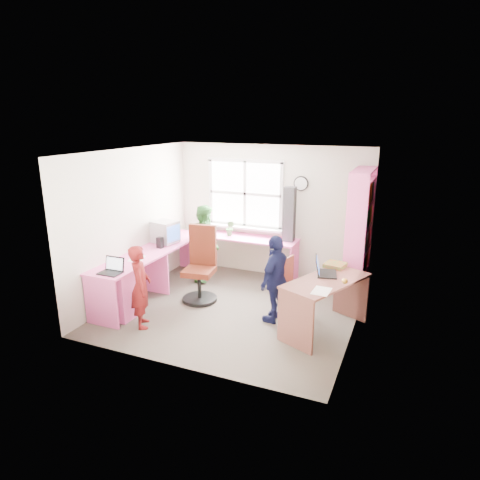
{
  "coord_description": "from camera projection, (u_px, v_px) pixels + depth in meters",
  "views": [
    {
      "loc": [
        2.43,
        -5.54,
        2.87
      ],
      "look_at": [
        0.0,
        0.25,
        1.05
      ],
      "focal_mm": 32.0,
      "sensor_mm": 36.0,
      "label": 1
    }
  ],
  "objects": [
    {
      "name": "l_desk",
      "position": [
        150.0,
        276.0,
        6.72
      ],
      "size": [
        2.38,
        2.95,
        0.75
      ],
      "color": "pink",
      "rests_on": "ground"
    },
    {
      "name": "wooden_chair",
      "position": [
        293.0,
        287.0,
        6.19
      ],
      "size": [
        0.46,
        0.46,
        0.92
      ],
      "rotation": [
        0.0,
        0.0,
        -0.19
      ],
      "color": "brown",
      "rests_on": "ground"
    },
    {
      "name": "person_green",
      "position": [
        206.0,
        243.0,
        7.68
      ],
      "size": [
        0.65,
        0.77,
        1.37
      ],
      "primitive_type": "imported",
      "rotation": [
        0.0,
        0.0,
        1.79
      ],
      "color": "#30752F",
      "rests_on": "ground"
    },
    {
      "name": "paper_b",
      "position": [
        321.0,
        291.0,
        5.37
      ],
      "size": [
        0.22,
        0.31,
        0.0
      ],
      "rotation": [
        0.0,
        0.0,
        -0.04
      ],
      "color": "white",
      "rests_on": "right_desk"
    },
    {
      "name": "speaker_a",
      "position": [
        160.0,
        243.0,
        7.14
      ],
      "size": [
        0.1,
        0.1,
        0.18
      ],
      "rotation": [
        0.0,
        0.0,
        -0.08
      ],
      "color": "black",
      "rests_on": "l_desk"
    },
    {
      "name": "potted_plant",
      "position": [
        230.0,
        228.0,
        7.85
      ],
      "size": [
        0.16,
        0.14,
        0.29
      ],
      "primitive_type": "imported",
      "rotation": [
        0.0,
        0.0,
        -0.05
      ],
      "color": "#31752F",
      "rests_on": "l_desk"
    },
    {
      "name": "room",
      "position": [
        237.0,
        232.0,
        6.35
      ],
      "size": [
        3.64,
        3.44,
        2.44
      ],
      "color": "#494039",
      "rests_on": "ground"
    },
    {
      "name": "speaker_b",
      "position": [
        176.0,
        234.0,
        7.66
      ],
      "size": [
        0.11,
        0.11,
        0.17
      ],
      "rotation": [
        0.0,
        0.0,
        0.32
      ],
      "color": "black",
      "rests_on": "l_desk"
    },
    {
      "name": "game_box",
      "position": [
        335.0,
        265.0,
        6.23
      ],
      "size": [
        0.33,
        0.33,
        0.06
      ],
      "rotation": [
        0.0,
        0.0,
        -0.2
      ],
      "color": "red",
      "rests_on": "right_desk"
    },
    {
      "name": "crt_monitor",
      "position": [
        165.0,
        232.0,
        7.38
      ],
      "size": [
        0.45,
        0.42,
        0.39
      ],
      "rotation": [
        0.0,
        0.0,
        -0.18
      ],
      "color": "#AEAEB2",
      "rests_on": "l_desk"
    },
    {
      "name": "laptop_left",
      "position": [
        112.0,
        269.0,
        6.02
      ],
      "size": [
        0.31,
        0.26,
        0.21
      ],
      "rotation": [
        0.0,
        0.0,
        0.01
      ],
      "color": "black",
      "rests_on": "l_desk"
    },
    {
      "name": "right_desk",
      "position": [
        326.0,
        294.0,
        5.8
      ],
      "size": [
        1.08,
        1.45,
        0.76
      ],
      "rotation": [
        0.0,
        0.0,
        -0.41
      ],
      "color": "brown",
      "rests_on": "ground"
    },
    {
      "name": "swivel_chair",
      "position": [
        201.0,
        269.0,
        6.86
      ],
      "size": [
        0.64,
        0.64,
        1.21
      ],
      "rotation": [
        0.0,
        0.0,
        0.15
      ],
      "color": "black",
      "rests_on": "ground"
    },
    {
      "name": "person_navy",
      "position": [
        276.0,
        279.0,
        6.09
      ],
      "size": [
        0.46,
        0.8,
        1.29
      ],
      "primitive_type": "imported",
      "rotation": [
        0.0,
        0.0,
        -1.77
      ],
      "color": "#13163D",
      "rests_on": "ground"
    },
    {
      "name": "bookshelf",
      "position": [
        359.0,
        239.0,
        6.77
      ],
      "size": [
        0.3,
        1.02,
        2.1
      ],
      "color": "pink",
      "rests_on": "ground"
    },
    {
      "name": "person_red",
      "position": [
        141.0,
        287.0,
        5.94
      ],
      "size": [
        0.48,
        0.52,
        1.19
      ],
      "primitive_type": "imported",
      "rotation": [
        0.0,
        0.0,
        2.17
      ],
      "color": "maroon",
      "rests_on": "ground"
    },
    {
      "name": "cd_tower",
      "position": [
        289.0,
        214.0,
        7.43
      ],
      "size": [
        0.19,
        0.17,
        0.96
      ],
      "rotation": [
        0.0,
        0.0,
        -0.0
      ],
      "color": "black",
      "rests_on": "l_desk"
    },
    {
      "name": "paper_a",
      "position": [
        137.0,
        258.0,
        6.62
      ],
      "size": [
        0.31,
        0.36,
        0.0
      ],
      "rotation": [
        0.0,
        0.0,
        0.37
      ],
      "color": "white",
      "rests_on": "l_desk"
    },
    {
      "name": "laptop_right",
      "position": [
        323.0,
        270.0,
        5.93
      ],
      "size": [
        0.37,
        0.42,
        0.25
      ],
      "rotation": [
        0.0,
        0.0,
        1.8
      ],
      "color": "black",
      "rests_on": "right_desk"
    }
  ]
}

